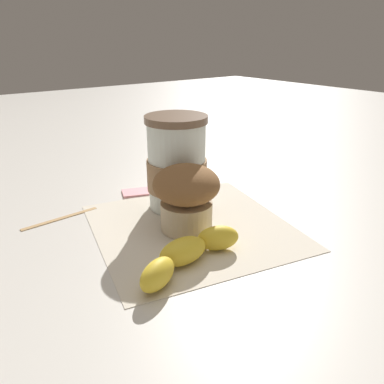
{
  "coord_description": "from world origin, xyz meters",
  "views": [
    {
      "loc": [
        0.36,
        -0.27,
        0.24
      ],
      "look_at": [
        0.0,
        0.0,
        0.05
      ],
      "focal_mm": 35.0,
      "sensor_mm": 36.0,
      "label": 1
    }
  ],
  "objects_px": {
    "sugar_packet": "(136,192)",
    "coffee_cup": "(177,165)",
    "banana": "(187,253)",
    "muffin": "(186,194)"
  },
  "relations": [
    {
      "from": "coffee_cup",
      "to": "banana",
      "type": "relative_size",
      "value": 0.89
    },
    {
      "from": "muffin",
      "to": "sugar_packet",
      "type": "bearing_deg",
      "value": 177.38
    },
    {
      "from": "muffin",
      "to": "banana",
      "type": "relative_size",
      "value": 0.57
    },
    {
      "from": "banana",
      "to": "sugar_packet",
      "type": "xyz_separation_m",
      "value": [
        -0.22,
        0.06,
        -0.01
      ]
    },
    {
      "from": "coffee_cup",
      "to": "banana",
      "type": "bearing_deg",
      "value": -31.21
    },
    {
      "from": "coffee_cup",
      "to": "muffin",
      "type": "bearing_deg",
      "value": -25.46
    },
    {
      "from": "muffin",
      "to": "coffee_cup",
      "type": "bearing_deg",
      "value": 154.54
    },
    {
      "from": "sugar_packet",
      "to": "banana",
      "type": "bearing_deg",
      "value": -14.96
    },
    {
      "from": "coffee_cup",
      "to": "sugar_packet",
      "type": "xyz_separation_m",
      "value": [
        -0.08,
        -0.02,
        -0.06
      ]
    },
    {
      "from": "sugar_packet",
      "to": "coffee_cup",
      "type": "bearing_deg",
      "value": 16.8
    }
  ]
}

